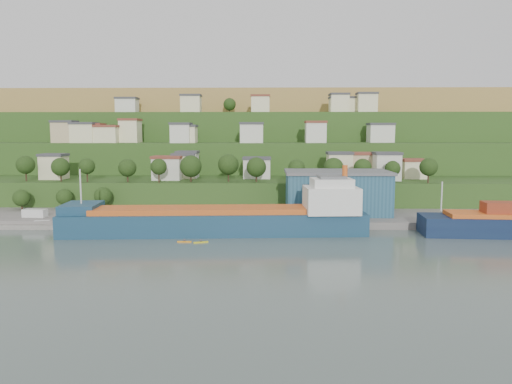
{
  "coord_description": "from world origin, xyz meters",
  "views": [
    {
      "loc": [
        13.71,
        -118.05,
        26.17
      ],
      "look_at": [
        10.95,
        15.0,
        10.24
      ],
      "focal_mm": 35.0,
      "sensor_mm": 36.0,
      "label": 1
    }
  ],
  "objects_px": {
    "warehouse": "(337,192)",
    "kayak_orange": "(184,241)",
    "cargo_ship_near": "(224,221)",
    "caravan": "(35,214)"
  },
  "relations": [
    {
      "from": "warehouse",
      "to": "kayak_orange",
      "type": "relative_size",
      "value": 9.04
    },
    {
      "from": "cargo_ship_near",
      "to": "caravan",
      "type": "relative_size",
      "value": 11.98
    },
    {
      "from": "caravan",
      "to": "cargo_ship_near",
      "type": "bearing_deg",
      "value": -6.69
    },
    {
      "from": "cargo_ship_near",
      "to": "kayak_orange",
      "type": "height_order",
      "value": "cargo_ship_near"
    },
    {
      "from": "cargo_ship_near",
      "to": "warehouse",
      "type": "distance_m",
      "value": 39.12
    },
    {
      "from": "caravan",
      "to": "kayak_orange",
      "type": "relative_size",
      "value": 1.92
    },
    {
      "from": "cargo_ship_near",
      "to": "kayak_orange",
      "type": "xyz_separation_m",
      "value": [
        -8.74,
        -10.37,
        -2.96
      ]
    },
    {
      "from": "warehouse",
      "to": "caravan",
      "type": "relative_size",
      "value": 4.71
    },
    {
      "from": "caravan",
      "to": "kayak_orange",
      "type": "xyz_separation_m",
      "value": [
        46.85,
        -23.13,
        -2.48
      ]
    },
    {
      "from": "warehouse",
      "to": "kayak_orange",
      "type": "distance_m",
      "value": 52.59
    }
  ]
}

